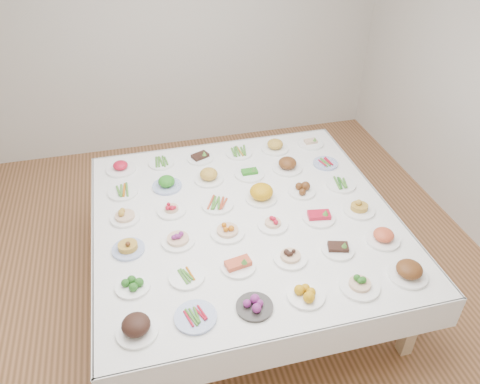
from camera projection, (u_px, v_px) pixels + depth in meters
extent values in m
plane|color=#A06A42|center=(224.00, 274.00, 4.27)|extent=(5.00, 5.00, 0.00)
cube|color=beige|center=(174.00, 35.00, 5.39)|extent=(5.00, 0.02, 2.80)
cube|color=white|center=(245.00, 219.00, 3.78)|extent=(2.38, 2.38, 0.06)
cube|color=white|center=(215.00, 155.00, 4.77)|extent=(2.40, 0.02, 0.28)
cube|color=white|center=(293.00, 350.00, 2.92)|extent=(2.40, 0.02, 0.28)
cube|color=white|center=(376.00, 207.00, 4.08)|extent=(0.02, 2.40, 0.28)
cube|color=white|center=(96.00, 254.00, 3.61)|extent=(0.02, 2.40, 0.28)
cube|color=tan|center=(133.00, 384.00, 3.01)|extent=(0.09, 0.09, 0.69)
cube|color=tan|center=(413.00, 322.00, 3.41)|extent=(0.09, 0.09, 0.69)
cube|color=tan|center=(119.00, 201.00, 4.59)|extent=(0.09, 0.09, 0.69)
cube|color=tan|center=(312.00, 173.00, 4.99)|extent=(0.09, 0.09, 0.69)
cylinder|color=white|center=(137.00, 332.00, 2.84)|extent=(0.26, 0.26, 0.02)
cylinder|color=#4C66B2|center=(196.00, 318.00, 2.93)|extent=(0.27, 0.27, 0.02)
cylinder|color=#2C2A27|center=(254.00, 307.00, 3.00)|extent=(0.24, 0.24, 0.02)
cylinder|color=white|center=(306.00, 296.00, 3.07)|extent=(0.25, 0.25, 0.02)
cylinder|color=white|center=(359.00, 287.00, 3.14)|extent=(0.27, 0.27, 0.02)
cylinder|color=white|center=(408.00, 275.00, 3.22)|extent=(0.26, 0.26, 0.02)
cylinder|color=white|center=(133.00, 286.00, 3.14)|extent=(0.23, 0.23, 0.02)
cylinder|color=white|center=(187.00, 277.00, 3.21)|extent=(0.24, 0.24, 0.02)
cylinder|color=white|center=(238.00, 267.00, 3.29)|extent=(0.24, 0.24, 0.02)
cylinder|color=white|center=(290.00, 259.00, 3.35)|extent=(0.24, 0.24, 0.02)
cylinder|color=white|center=(338.00, 250.00, 3.43)|extent=(0.24, 0.24, 0.02)
cylinder|color=white|center=(382.00, 240.00, 3.51)|extent=(0.25, 0.25, 0.02)
cylinder|color=#4C66B2|center=(129.00, 250.00, 3.43)|extent=(0.24, 0.24, 0.02)
cylinder|color=white|center=(178.00, 242.00, 3.50)|extent=(0.25, 0.25, 0.02)
cylinder|color=white|center=(228.00, 233.00, 3.58)|extent=(0.26, 0.26, 0.02)
cylinder|color=white|center=(273.00, 225.00, 3.65)|extent=(0.23, 0.23, 0.02)
cylinder|color=white|center=(319.00, 218.00, 3.72)|extent=(0.26, 0.26, 0.02)
cylinder|color=white|center=(359.00, 210.00, 3.80)|extent=(0.25, 0.25, 0.02)
cylinder|color=white|center=(125.00, 219.00, 3.72)|extent=(0.23, 0.23, 0.02)
cylinder|color=white|center=(172.00, 211.00, 3.80)|extent=(0.23, 0.23, 0.02)
cylinder|color=white|center=(218.00, 205.00, 3.86)|extent=(0.26, 0.26, 0.02)
cylinder|color=white|center=(261.00, 198.00, 3.93)|extent=(0.26, 0.26, 0.02)
cylinder|color=white|center=(302.00, 192.00, 4.01)|extent=(0.23, 0.23, 0.02)
cylinder|color=white|center=(341.00, 185.00, 4.09)|extent=(0.25, 0.25, 0.02)
cylinder|color=white|center=(123.00, 192.00, 4.00)|extent=(0.25, 0.25, 0.02)
cylinder|color=#4C66B2|center=(167.00, 186.00, 4.07)|extent=(0.25, 0.25, 0.02)
cylinder|color=white|center=(209.00, 180.00, 4.16)|extent=(0.26, 0.26, 0.02)
cylinder|color=white|center=(249.00, 174.00, 4.23)|extent=(0.27, 0.27, 0.02)
cylinder|color=white|center=(287.00, 168.00, 4.30)|extent=(0.27, 0.27, 0.02)
cylinder|color=#4C66B2|center=(325.00, 164.00, 4.37)|extent=(0.23, 0.23, 0.02)
cylinder|color=white|center=(121.00, 170.00, 4.29)|extent=(0.27, 0.27, 0.02)
cylinder|color=white|center=(161.00, 163.00, 4.37)|extent=(0.23, 0.23, 0.02)
cylinder|color=white|center=(200.00, 159.00, 4.44)|extent=(0.25, 0.25, 0.02)
cylinder|color=white|center=(239.00, 153.00, 4.52)|extent=(0.25, 0.25, 0.02)
cylinder|color=white|center=(275.00, 149.00, 4.58)|extent=(0.26, 0.26, 0.02)
cylinder|color=white|center=(310.00, 144.00, 4.67)|extent=(0.25, 0.25, 0.02)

